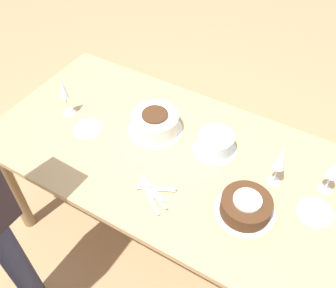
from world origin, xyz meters
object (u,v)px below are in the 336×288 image
Objects in this scene: wine_glass_near at (280,159)px; wine_glass_far at (335,169)px; cake_center_white at (155,123)px; cake_front_chocolate at (246,206)px; wine_glass_extra at (64,91)px; cake_back_decorated at (216,143)px.

wine_glass_far is at bearing 19.17° from wine_glass_near.
wine_glass_near is (0.62, -0.01, 0.10)m from cake_center_white.
wine_glass_near is at bearing 76.64° from cake_front_chocolate.
cake_front_chocolate is 1.27× the size of wine_glass_far.
wine_glass_extra is at bearing -172.09° from wine_glass_far.
wine_glass_near is 0.99× the size of wine_glass_extra.
cake_center_white is 0.83m from wine_glass_far.
cake_back_decorated reaches higher than cake_front_chocolate.
wine_glass_extra is at bearing 174.35° from cake_front_chocolate.
cake_center_white is at bearing 14.78° from wine_glass_extra.
wine_glass_extra is (-0.77, -0.15, 0.10)m from cake_back_decorated.
wine_glass_near is at bearing -160.83° from wine_glass_far.
cake_back_decorated is at bearing 135.61° from cake_front_chocolate.
cake_back_decorated is at bearing 5.14° from cake_center_white.
wine_glass_near is (0.05, 0.21, 0.11)m from cake_front_chocolate.
wine_glass_near reaches higher than wine_glass_far.
cake_front_chocolate is 1.11× the size of wine_glass_extra.
wine_glass_near is (0.30, -0.04, 0.11)m from cake_back_decorated.
cake_back_decorated is at bearing 10.91° from wine_glass_extra.
cake_front_chocolate is 1.20× the size of cake_back_decorated.
cake_center_white is at bearing 158.75° from cake_front_chocolate.
wine_glass_extra reaches higher than cake_front_chocolate.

